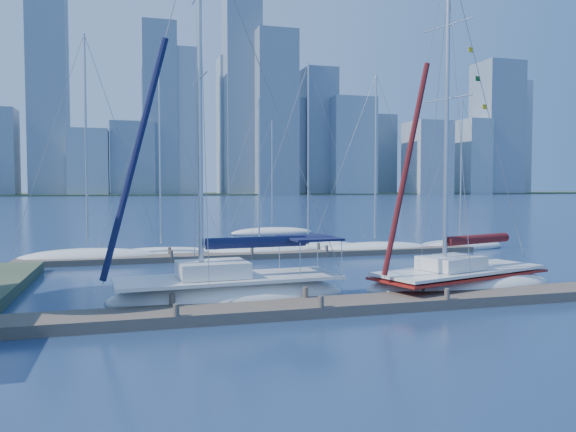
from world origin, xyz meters
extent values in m
plane|color=navy|center=(0.00, 0.00, 0.00)|extent=(700.00, 700.00, 0.00)
cube|color=#4E4439|center=(0.00, 0.00, 0.20)|extent=(26.00, 2.00, 0.40)
cube|color=#4E4439|center=(2.00, 16.00, 0.18)|extent=(30.00, 1.80, 0.36)
cube|color=#38472D|center=(0.00, 320.00, 0.00)|extent=(800.00, 100.00, 1.50)
ellipsoid|color=silver|center=(-2.70, 2.26, 0.27)|extent=(9.59, 3.71, 1.65)
cube|color=silver|center=(-2.70, 2.26, 1.04)|extent=(8.88, 3.42, 0.13)
cube|color=silver|center=(-3.36, 2.22, 1.43)|extent=(2.77, 2.18, 0.60)
cylinder|color=silver|center=(-3.80, 2.19, 8.01)|extent=(0.20, 0.20, 13.82)
cylinder|color=silver|center=(-1.57, 2.34, 2.31)|extent=(4.45, 0.41, 0.11)
cylinder|color=#101436|center=(-1.57, 2.34, 2.42)|extent=(4.12, 0.72, 0.44)
cube|color=#101436|center=(0.67, 2.49, 2.53)|extent=(2.15, 2.75, 0.09)
ellipsoid|color=silver|center=(7.45, 1.97, 0.26)|extent=(9.35, 5.33, 1.56)
cube|color=silver|center=(7.45, 1.97, 0.99)|extent=(8.66, 4.92, 0.12)
cube|color=silver|center=(6.85, 1.79, 1.35)|extent=(2.93, 2.53, 0.57)
cylinder|color=silver|center=(6.45, 1.68, 7.64)|extent=(0.19, 0.19, 13.21)
cylinder|color=silver|center=(8.47, 2.28, 2.18)|extent=(4.06, 1.30, 0.10)
cylinder|color=#501116|center=(8.47, 2.28, 2.29)|extent=(3.83, 1.51, 0.42)
cube|color=maroon|center=(7.45, 1.97, 0.81)|extent=(8.87, 5.08, 0.10)
ellipsoid|color=silver|center=(-8.89, 16.99, 0.23)|extent=(8.46, 3.04, 1.25)
cylinder|color=silver|center=(-8.89, 16.99, 7.48)|extent=(0.14, 0.14, 12.68)
ellipsoid|color=silver|center=(-4.46, 17.86, 0.19)|extent=(7.86, 2.10, 1.02)
cylinder|color=silver|center=(-4.46, 17.86, 6.31)|extent=(0.11, 0.11, 10.76)
ellipsoid|color=silver|center=(1.93, 17.20, 0.18)|extent=(7.53, 4.41, 1.00)
cylinder|color=silver|center=(1.93, 17.20, 5.67)|extent=(0.11, 0.11, 9.51)
ellipsoid|color=silver|center=(5.84, 18.67, 0.20)|extent=(8.53, 3.46, 1.09)
cylinder|color=silver|center=(5.84, 18.67, 7.16)|extent=(0.12, 0.12, 12.34)
ellipsoid|color=silver|center=(10.12, 16.66, 0.20)|extent=(8.81, 4.07, 1.12)
cylinder|color=silver|center=(10.12, 16.66, 6.71)|extent=(0.12, 0.12, 11.38)
ellipsoid|color=silver|center=(17.20, 17.11, 0.20)|extent=(7.27, 2.96, 1.08)
cylinder|color=silver|center=(17.20, 17.11, 6.02)|extent=(0.12, 0.12, 10.09)
ellipsoid|color=silver|center=(6.82, 32.95, 0.19)|extent=(8.06, 2.26, 1.06)
cylinder|color=silver|center=(6.82, 32.95, 5.96)|extent=(0.12, 0.12, 9.99)
cube|color=gray|center=(-47.55, 309.43, 16.35)|extent=(13.75, 17.61, 32.69)
cube|color=gray|center=(-25.94, 284.92, 16.86)|extent=(19.63, 19.81, 33.73)
cube|color=slate|center=(-4.22, 286.68, 19.10)|extent=(22.45, 16.86, 38.21)
cube|color=gray|center=(21.35, 289.48, 39.17)|extent=(19.29, 14.99, 78.35)
cube|color=gray|center=(51.90, 304.67, 39.16)|extent=(16.06, 17.46, 78.33)
cube|color=slate|center=(70.99, 278.50, 44.24)|extent=(21.74, 18.95, 88.48)
cube|color=gray|center=(91.42, 294.72, 27.52)|extent=(14.03, 17.11, 55.05)
cube|color=gray|center=(115.77, 279.60, 27.42)|extent=(24.92, 18.80, 54.85)
cube|color=slate|center=(147.05, 309.52, 24.83)|extent=(17.18, 17.52, 49.67)
cube|color=gray|center=(164.09, 278.94, 21.43)|extent=(21.90, 23.94, 42.86)
cube|color=gray|center=(194.50, 279.05, 22.51)|extent=(14.98, 21.38, 45.01)
cube|color=slate|center=(213.93, 282.23, 40.49)|extent=(24.65, 23.60, 80.99)
cube|color=gray|center=(241.25, 301.60, 37.11)|extent=(15.96, 17.08, 74.22)
cube|color=slate|center=(-45.00, 290.00, 51.80)|extent=(18.64, 18.00, 103.60)
cube|color=slate|center=(10.00, 290.00, 45.58)|extent=(17.72, 18.00, 91.16)
cube|color=slate|center=(55.00, 290.00, 55.38)|extent=(19.46, 18.00, 110.76)
cube|color=slate|center=(100.00, 290.00, 36.17)|extent=(18.25, 18.00, 72.33)
camera|label=1|loc=(-6.43, -19.31, 4.62)|focal=35.00mm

